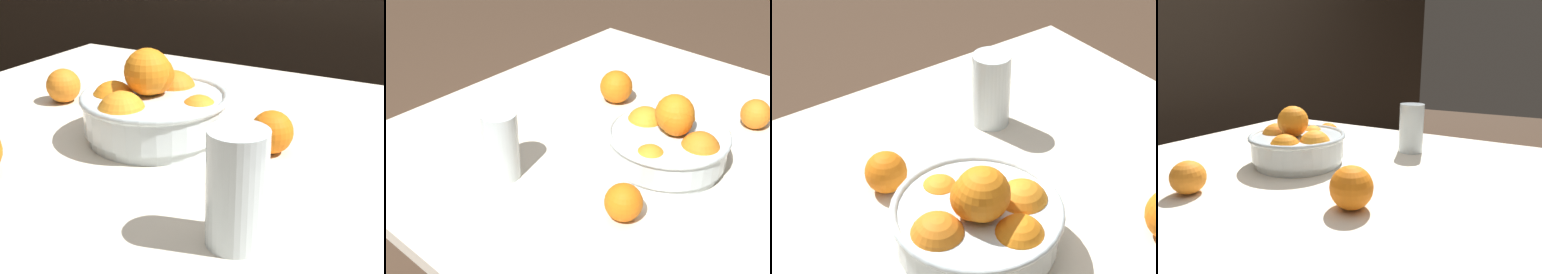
% 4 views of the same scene
% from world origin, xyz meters
% --- Properties ---
extents(dining_table, '(1.08, 1.12, 0.76)m').
position_xyz_m(dining_table, '(0.00, 0.00, 0.68)').
color(dining_table, beige).
rests_on(dining_table, ground_plane).
extents(fruit_bowl, '(0.26, 0.26, 0.16)m').
position_xyz_m(fruit_bowl, '(0.02, 0.05, 0.82)').
color(fruit_bowl, silver).
rests_on(fruit_bowl, dining_table).
extents(juice_glass, '(0.07, 0.07, 0.15)m').
position_xyz_m(juice_glass, '(0.29, -0.18, 0.83)').
color(juice_glass, '#F4A314').
rests_on(juice_glass, dining_table).
extents(orange_loose_near_bowl, '(0.07, 0.07, 0.07)m').
position_xyz_m(orange_loose_near_bowl, '(-0.24, 0.12, 0.80)').
color(orange_loose_near_bowl, orange).
rests_on(orange_loose_near_bowl, dining_table).
extents(orange_loose_front, '(0.07, 0.07, 0.07)m').
position_xyz_m(orange_loose_front, '(0.23, 0.09, 0.80)').
color(orange_loose_front, orange).
rests_on(orange_loose_front, dining_table).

